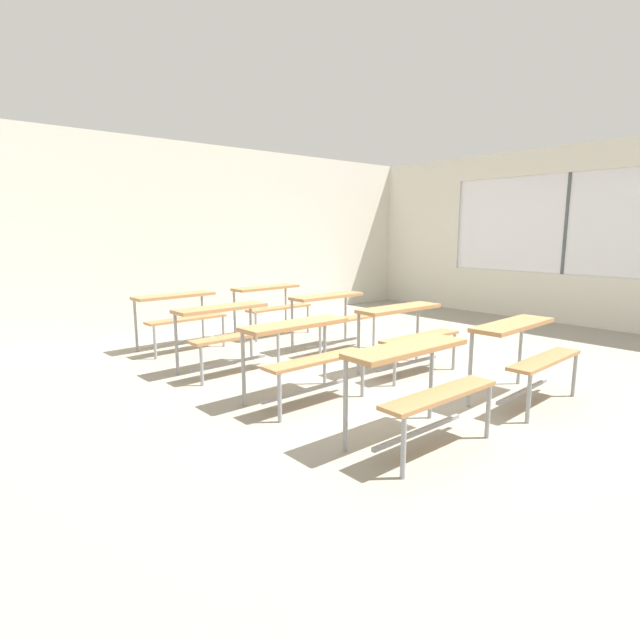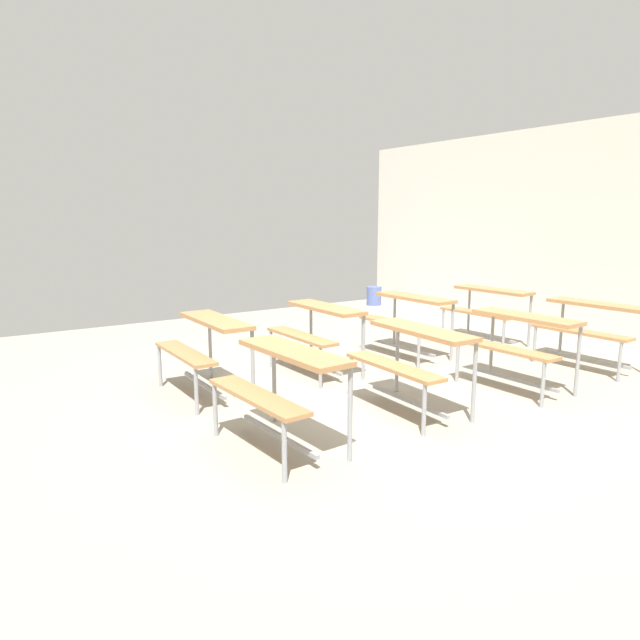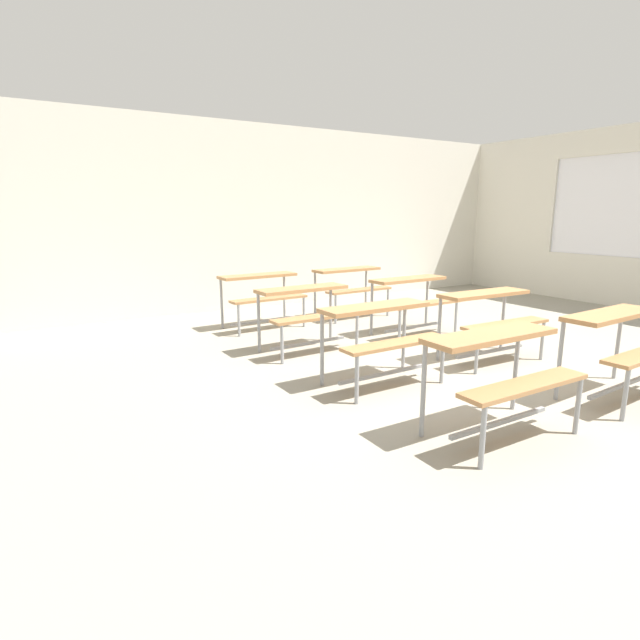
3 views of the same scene
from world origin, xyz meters
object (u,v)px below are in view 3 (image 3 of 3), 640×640
(desk_bench_r3c0, at_px, (262,288))
(desk_bench_r2c1, at_px, (414,292))
(desk_bench_r3c1, at_px, (351,280))
(desk_bench_r2c0, at_px, (307,304))
(desk_bench_r1c1, at_px, (491,309))
(desk_bench_r1c0, at_px, (382,326))
(desk_bench_r0c1, at_px, (622,335))
(desk_bench_r0c0, at_px, (501,360))

(desk_bench_r3c0, bearing_deg, desk_bench_r2c1, -44.35)
(desk_bench_r2c1, xyz_separation_m, desk_bench_r3c1, (-0.05, 1.37, 0.00))
(desk_bench_r2c0, distance_m, desk_bench_r3c0, 1.38)
(desk_bench_r1c1, distance_m, desk_bench_r3c0, 3.09)
(desk_bench_r1c1, bearing_deg, desk_bench_r3c1, 91.05)
(desk_bench_r1c0, height_order, desk_bench_r3c0, same)
(desk_bench_r0c1, height_order, desk_bench_r1c1, same)
(desk_bench_r1c1, relative_size, desk_bench_r2c0, 1.00)
(desk_bench_r2c0, xyz_separation_m, desk_bench_r3c0, (0.07, 1.38, 0.00))
(desk_bench_r0c1, distance_m, desk_bench_r1c1, 1.36)
(desk_bench_r0c1, bearing_deg, desk_bench_r2c0, 117.58)
(desk_bench_r1c1, bearing_deg, desk_bench_r3c0, 120.02)
(desk_bench_r0c0, relative_size, desk_bench_r2c0, 0.99)
(desk_bench_r0c1, distance_m, desk_bench_r1c0, 2.06)
(desk_bench_r1c1, xyz_separation_m, desk_bench_r2c1, (0.09, 1.34, 0.00))
(desk_bench_r0c0, bearing_deg, desk_bench_r2c1, 60.19)
(desk_bench_r3c0, bearing_deg, desk_bench_r0c1, -72.18)
(desk_bench_r1c1, height_order, desk_bench_r2c1, same)
(desk_bench_r1c0, relative_size, desk_bench_r3c1, 0.99)
(desk_bench_r1c0, bearing_deg, desk_bench_r0c1, -41.59)
(desk_bench_r1c1, xyz_separation_m, desk_bench_r3c0, (-1.46, 2.73, 0.00))
(desk_bench_r0c1, xyz_separation_m, desk_bench_r1c0, (-1.56, 1.35, 0.00))
(desk_bench_r1c0, bearing_deg, desk_bench_r3c1, 59.83)
(desk_bench_r0c1, relative_size, desk_bench_r2c1, 1.01)
(desk_bench_r2c1, bearing_deg, desk_bench_r0c1, -92.37)
(desk_bench_r1c0, xyz_separation_m, desk_bench_r2c1, (1.59, 1.34, 0.00))
(desk_bench_r0c0, xyz_separation_m, desk_bench_r1c1, (1.46, 1.32, 0.00))
(desk_bench_r0c1, bearing_deg, desk_bench_r2c1, 86.50)
(desk_bench_r3c1, bearing_deg, desk_bench_r0c1, -91.99)
(desk_bench_r2c0, xyz_separation_m, desk_bench_r3c1, (1.57, 1.36, 0.00))
(desk_bench_r0c1, relative_size, desk_bench_r1c1, 1.01)
(desk_bench_r0c1, height_order, desk_bench_r2c1, same)
(desk_bench_r2c0, bearing_deg, desk_bench_r2c1, -1.90)
(desk_bench_r0c0, relative_size, desk_bench_r3c1, 0.99)
(desk_bench_r0c1, distance_m, desk_bench_r3c1, 4.07)
(desk_bench_r0c1, distance_m, desk_bench_r2c0, 3.13)
(desk_bench_r2c0, bearing_deg, desk_bench_r1c1, -43.05)
(desk_bench_r0c0, height_order, desk_bench_r3c0, same)
(desk_bench_r2c0, relative_size, desk_bench_r2c1, 1.00)
(desk_bench_r0c1, relative_size, desk_bench_r2c0, 1.01)
(desk_bench_r0c0, xyz_separation_m, desk_bench_r2c0, (-0.06, 2.67, 0.00))
(desk_bench_r0c0, xyz_separation_m, desk_bench_r3c0, (0.00, 4.05, 0.00))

